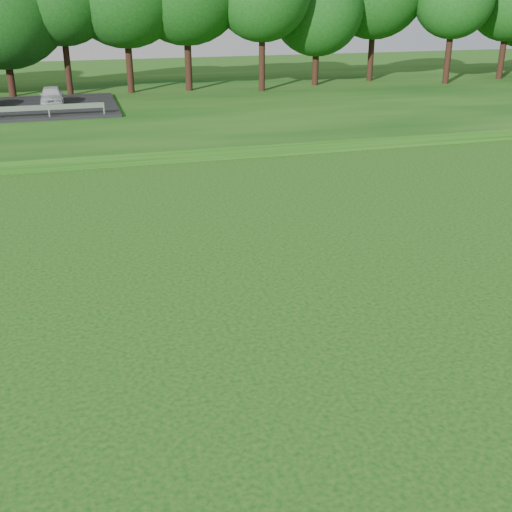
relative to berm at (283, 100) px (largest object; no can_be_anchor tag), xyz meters
name	(u,v)px	position (x,y,z in m)	size (l,w,h in m)	color
berm	(283,100)	(0.00, 0.00, 0.00)	(130.00, 30.00, 0.60)	#0C410D
walking_path	(365,145)	(0.00, -14.00, -0.28)	(130.00, 1.60, 0.04)	gray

